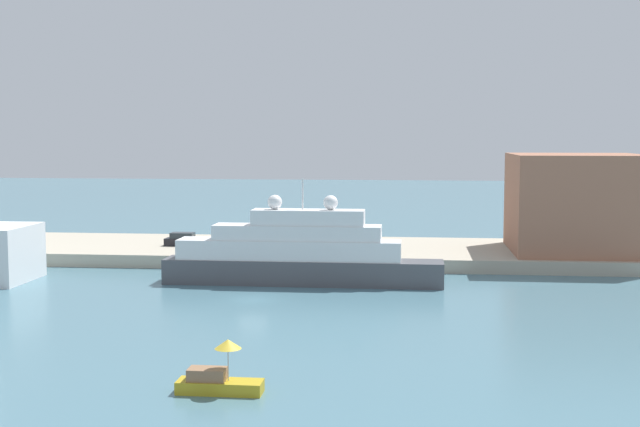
# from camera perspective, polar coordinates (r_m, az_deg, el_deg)

# --- Properties ---
(ground) EXTENTS (400.00, 400.00, 0.00)m
(ground) POSITION_cam_1_polar(r_m,az_deg,el_deg) (75.63, -4.57, -5.81)
(ground) COLOR slate
(quay_dock) EXTENTS (110.00, 19.78, 1.44)m
(quay_dock) POSITION_cam_1_polar(r_m,az_deg,el_deg) (100.71, -1.80, -2.58)
(quay_dock) COLOR #ADA38E
(quay_dock) RESTS_ON ground
(large_yacht) EXTENTS (27.33, 3.76, 10.38)m
(large_yacht) POSITION_cam_1_polar(r_m,az_deg,el_deg) (82.69, -1.45, -2.77)
(large_yacht) COLOR #4C4C51
(large_yacht) RESTS_ON ground
(small_motorboat) EXTENTS (4.87, 1.55, 3.11)m
(small_motorboat) POSITION_cam_1_polar(r_m,az_deg,el_deg) (49.05, -6.87, -10.95)
(small_motorboat) COLOR #B7991E
(small_motorboat) RESTS_ON ground
(harbor_building) EXTENTS (14.31, 14.76, 10.98)m
(harbor_building) POSITION_cam_1_polar(r_m,az_deg,el_deg) (99.36, 16.86, 0.69)
(harbor_building) COLOR #9E664C
(harbor_building) RESTS_ON quay_dock
(parked_car) EXTENTS (4.55, 1.85, 1.55)m
(parked_car) POSITION_cam_1_polar(r_m,az_deg,el_deg) (101.84, -9.16, -1.77)
(parked_car) COLOR black
(parked_car) RESTS_ON quay_dock
(person_figure) EXTENTS (0.36, 0.36, 1.65)m
(person_figure) POSITION_cam_1_polar(r_m,az_deg,el_deg) (98.16, -6.19, -1.94)
(person_figure) COLOR #4C4C4C
(person_figure) RESTS_ON quay_dock
(mooring_bollard) EXTENTS (0.48, 0.48, 0.65)m
(mooring_bollard) POSITION_cam_1_polar(r_m,az_deg,el_deg) (92.51, -3.67, -2.64)
(mooring_bollard) COLOR black
(mooring_bollard) RESTS_ON quay_dock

